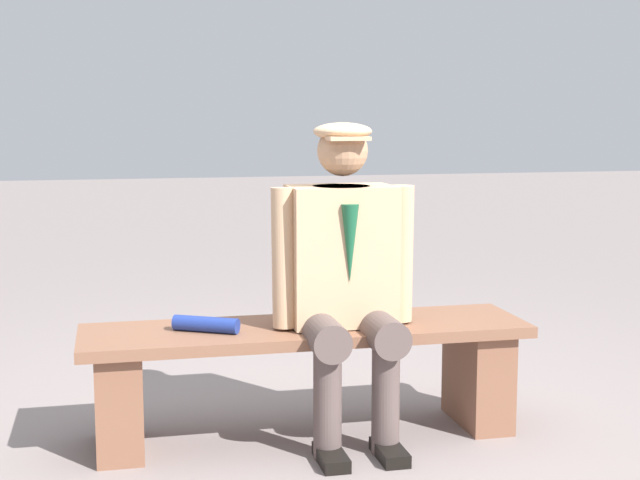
# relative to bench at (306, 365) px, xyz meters

# --- Properties ---
(ground_plane) EXTENTS (30.00, 30.00, 0.00)m
(ground_plane) POSITION_rel_bench_xyz_m (0.00, 0.00, -0.30)
(ground_plane) COLOR gray
(bench) EXTENTS (1.82, 0.48, 0.47)m
(bench) POSITION_rel_bench_xyz_m (0.00, 0.00, 0.00)
(bench) COLOR brown
(bench) RESTS_ON ground
(seated_man) EXTENTS (0.59, 0.58, 1.29)m
(seated_man) POSITION_rel_bench_xyz_m (-0.15, 0.06, 0.40)
(seated_man) COLOR tan
(seated_man) RESTS_ON ground
(rolled_magazine) EXTENTS (0.26, 0.18, 0.06)m
(rolled_magazine) POSITION_rel_bench_xyz_m (0.41, 0.02, 0.20)
(rolled_magazine) COLOR navy
(rolled_magazine) RESTS_ON bench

